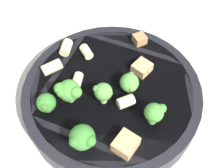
# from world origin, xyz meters

# --- Properties ---
(ground_plane) EXTENTS (2.00, 2.00, 0.00)m
(ground_plane) POSITION_xyz_m (0.00, 0.00, 0.00)
(ground_plane) COLOR beige
(pasta_bowl) EXTENTS (0.25, 0.25, 0.04)m
(pasta_bowl) POSITION_xyz_m (0.00, 0.00, 0.02)
(pasta_bowl) COLOR black
(pasta_bowl) RESTS_ON ground_plane
(broccoli_floret_0) EXTENTS (0.02, 0.03, 0.03)m
(broccoli_floret_0) POSITION_xyz_m (-0.08, 0.03, 0.05)
(broccoli_floret_0) COLOR #9EC175
(broccoli_floret_0) RESTS_ON pasta_bowl
(broccoli_floret_1) EXTENTS (0.02, 0.03, 0.03)m
(broccoli_floret_1) POSITION_xyz_m (-0.02, -0.01, 0.06)
(broccoli_floret_1) COLOR #9EC175
(broccoli_floret_1) RESTS_ON pasta_bowl
(broccoli_floret_2) EXTENTS (0.03, 0.03, 0.04)m
(broccoli_floret_2) POSITION_xyz_m (-0.05, 0.02, 0.06)
(broccoli_floret_2) COLOR #93B766
(broccoli_floret_2) RESTS_ON pasta_bowl
(broccoli_floret_3) EXTENTS (0.03, 0.03, 0.03)m
(broccoli_floret_3) POSITION_xyz_m (0.01, -0.02, 0.06)
(broccoli_floret_3) COLOR #9EC175
(broccoli_floret_3) RESTS_ON pasta_bowl
(broccoli_floret_4) EXTENTS (0.02, 0.02, 0.03)m
(broccoli_floret_4) POSITION_xyz_m (0.00, -0.07, 0.06)
(broccoli_floret_4) COLOR #84AD60
(broccoli_floret_4) RESTS_ON pasta_bowl
(broccoli_floret_5) EXTENTS (0.03, 0.03, 0.04)m
(broccoli_floret_5) POSITION_xyz_m (-0.08, -0.04, 0.06)
(broccoli_floret_5) COLOR #9EC175
(broccoli_floret_5) RESTS_ON pasta_bowl
(rigatoni_0) EXTENTS (0.03, 0.03, 0.02)m
(rigatoni_0) POSITION_xyz_m (0.00, 0.10, 0.05)
(rigatoni_0) COLOR beige
(rigatoni_0) RESTS_ON pasta_bowl
(rigatoni_1) EXTENTS (0.03, 0.02, 0.01)m
(rigatoni_1) POSITION_xyz_m (-0.01, -0.03, 0.05)
(rigatoni_1) COLOR beige
(rigatoni_1) RESTS_ON pasta_bowl
(rigatoni_2) EXTENTS (0.03, 0.02, 0.02)m
(rigatoni_2) POSITION_xyz_m (-0.04, 0.08, 0.05)
(rigatoni_2) COLOR beige
(rigatoni_2) RESTS_ON pasta_bowl
(rigatoni_3) EXTENTS (0.02, 0.02, 0.01)m
(rigatoni_3) POSITION_xyz_m (0.02, 0.07, 0.05)
(rigatoni_3) COLOR beige
(rigatoni_3) RESTS_ON pasta_bowl
(rigatoni_4) EXTENTS (0.02, 0.02, 0.01)m
(rigatoni_4) POSITION_xyz_m (-0.03, 0.04, 0.04)
(rigatoni_4) COLOR beige
(rigatoni_4) RESTS_ON pasta_bowl
(chicken_chunk_0) EXTENTS (0.03, 0.03, 0.02)m
(chicken_chunk_0) POSITION_xyz_m (-0.05, -0.07, 0.05)
(chicken_chunk_0) COLOR tan
(chicken_chunk_0) RESTS_ON pasta_bowl
(chicken_chunk_1) EXTENTS (0.02, 0.02, 0.01)m
(chicken_chunk_1) POSITION_xyz_m (0.09, 0.03, 0.05)
(chicken_chunk_1) COLOR #A87A4C
(chicken_chunk_1) RESTS_ON pasta_bowl
(chicken_chunk_2) EXTENTS (0.03, 0.02, 0.01)m
(chicken_chunk_2) POSITION_xyz_m (0.05, -0.01, 0.05)
(chicken_chunk_2) COLOR tan
(chicken_chunk_2) RESTS_ON pasta_bowl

